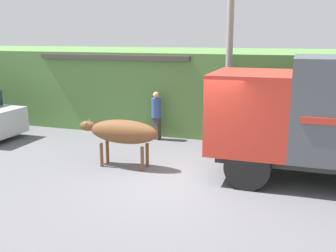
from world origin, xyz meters
name	(u,v)px	position (x,y,z in m)	size (l,w,h in m)	color
ground_plane	(188,182)	(0.00, 0.00, 0.00)	(60.00, 60.00, 0.00)	slate
hillside_embankment	(236,87)	(0.00, 7.04, 1.43)	(32.00, 6.34, 2.86)	#568442
building_backdrop	(127,90)	(-3.85, 5.08, 1.41)	(5.61, 2.70, 2.78)	#99ADB7
brown_cow	(122,132)	(-1.98, 0.54, 0.95)	(2.25, 0.63, 1.28)	brown
pedestrian_on_hill	(156,113)	(-2.10, 3.51, 0.89)	(0.41, 0.41, 1.62)	#38332D
utility_pole	(230,33)	(0.28, 3.54, 3.52)	(0.90, 0.20, 6.79)	gray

